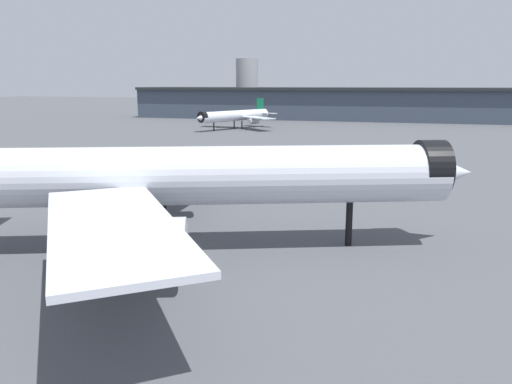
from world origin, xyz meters
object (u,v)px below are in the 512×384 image
(airliner_near_gate, at_px, (182,177))
(airliner_far_taxiway, at_px, (235,116))
(baggage_tug_wing, at_px, (175,177))
(baggage_cart_trailing, at_px, (126,180))

(airliner_near_gate, height_order, airliner_far_taxiway, airliner_near_gate)
(airliner_far_taxiway, relative_size, baggage_tug_wing, 10.05)
(airliner_near_gate, xyz_separation_m, airliner_far_taxiway, (-41.53, 119.42, -2.40))
(airliner_far_taxiway, distance_m, baggage_tug_wing, 95.30)
(baggage_tug_wing, bearing_deg, airliner_near_gate, -53.49)
(airliner_near_gate, relative_size, airliner_far_taxiway, 1.56)
(airliner_near_gate, distance_m, baggage_cart_trailing, 32.46)
(airliner_far_taxiway, bearing_deg, baggage_cart_trailing, 34.37)
(baggage_tug_wing, xyz_separation_m, baggage_cart_trailing, (-6.08, -4.45, 0.00))
(airliner_near_gate, height_order, baggage_tug_wing, airliner_near_gate)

